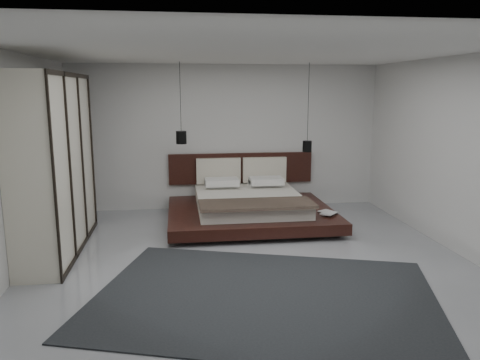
{
  "coord_description": "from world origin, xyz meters",
  "views": [
    {
      "loc": [
        -0.96,
        -6.1,
        2.32
      ],
      "look_at": [
        0.03,
        1.2,
        0.89
      ],
      "focal_mm": 35.0,
      "sensor_mm": 36.0,
      "label": 1
    }
  ],
  "objects": [
    {
      "name": "floor",
      "position": [
        0.0,
        0.0,
        0.0
      ],
      "size": [
        6.0,
        6.0,
        0.0
      ],
      "primitive_type": "plane",
      "color": "#999CA1",
      "rests_on": "ground"
    },
    {
      "name": "ceiling",
      "position": [
        0.0,
        0.0,
        2.8
      ],
      "size": [
        6.0,
        6.0,
        0.0
      ],
      "primitive_type": "plane",
      "rotation": [
        3.14,
        0.0,
        0.0
      ],
      "color": "white",
      "rests_on": "wall_back"
    },
    {
      "name": "wall_back",
      "position": [
        0.0,
        3.0,
        1.4
      ],
      "size": [
        6.0,
        0.0,
        6.0
      ],
      "primitive_type": "plane",
      "rotation": [
        1.57,
        0.0,
        0.0
      ],
      "color": "silver",
      "rests_on": "floor"
    },
    {
      "name": "wall_front",
      "position": [
        0.0,
        -3.0,
        1.4
      ],
      "size": [
        6.0,
        0.0,
        6.0
      ],
      "primitive_type": "plane",
      "rotation": [
        -1.57,
        0.0,
        0.0
      ],
      "color": "silver",
      "rests_on": "floor"
    },
    {
      "name": "wall_left",
      "position": [
        -3.0,
        0.0,
        1.4
      ],
      "size": [
        0.0,
        6.0,
        6.0
      ],
      "primitive_type": "plane",
      "rotation": [
        1.57,
        0.0,
        1.57
      ],
      "color": "silver",
      "rests_on": "floor"
    },
    {
      "name": "wall_right",
      "position": [
        3.0,
        0.0,
        1.4
      ],
      "size": [
        0.0,
        6.0,
        6.0
      ],
      "primitive_type": "plane",
      "rotation": [
        1.57,
        0.0,
        -1.57
      ],
      "color": "silver",
      "rests_on": "floor"
    },
    {
      "name": "lattice_screen",
      "position": [
        -2.95,
        2.45,
        1.3
      ],
      "size": [
        0.05,
        0.9,
        2.6
      ],
      "primitive_type": "cube",
      "color": "black",
      "rests_on": "floor"
    },
    {
      "name": "bed",
      "position": [
        0.29,
        1.9,
        0.29
      ],
      "size": [
        2.84,
        2.42,
        1.09
      ],
      "color": "black",
      "rests_on": "floor"
    },
    {
      "name": "book_lower",
      "position": [
        1.45,
        1.24,
        0.28
      ],
      "size": [
        0.33,
        0.35,
        0.03
      ],
      "primitive_type": "imported",
      "rotation": [
        0.0,
        0.0,
        0.52
      ],
      "color": "#99724C",
      "rests_on": "bed"
    },
    {
      "name": "book_upper",
      "position": [
        1.43,
        1.21,
        0.3
      ],
      "size": [
        0.34,
        0.34,
        0.02
      ],
      "primitive_type": "imported",
      "rotation": [
        0.0,
        0.0,
        -0.77
      ],
      "color": "#99724C",
      "rests_on": "book_lower"
    },
    {
      "name": "pendant_left",
      "position": [
        -0.88,
        2.36,
        1.48
      ],
      "size": [
        0.19,
        0.19,
        1.44
      ],
      "color": "black",
      "rests_on": "ceiling"
    },
    {
      "name": "pendant_right",
      "position": [
        1.45,
        2.36,
        1.28
      ],
      "size": [
        0.17,
        0.17,
        1.63
      ],
      "color": "black",
      "rests_on": "ceiling"
    },
    {
      "name": "wardrobe",
      "position": [
        -2.7,
        0.77,
        1.28
      ],
      "size": [
        0.61,
        2.6,
        2.55
      ],
      "color": "beige",
      "rests_on": "floor"
    },
    {
      "name": "rug",
      "position": [
        -0.01,
        -1.22,
        0.01
      ],
      "size": [
        4.46,
        3.75,
        0.02
      ],
      "primitive_type": "cube",
      "rotation": [
        0.0,
        0.0,
        -0.31
      ],
      "color": "black",
      "rests_on": "floor"
    }
  ]
}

